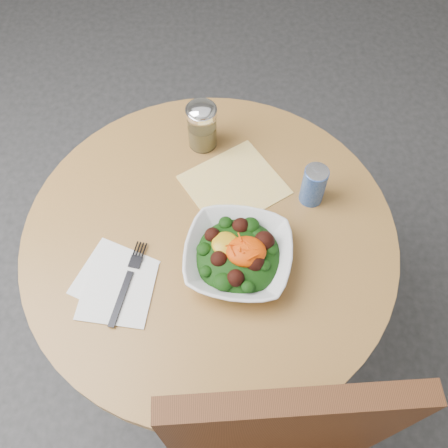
# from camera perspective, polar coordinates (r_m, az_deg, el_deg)

# --- Properties ---
(ground) EXTENTS (6.00, 6.00, 0.00)m
(ground) POSITION_cam_1_polar(r_m,az_deg,el_deg) (1.88, -1.08, -12.60)
(ground) COLOR #2C2C2E
(ground) RESTS_ON ground
(table) EXTENTS (0.90, 0.90, 0.75)m
(table) POSITION_cam_1_polar(r_m,az_deg,el_deg) (1.37, -1.46, -5.25)
(table) COLOR black
(table) RESTS_ON ground
(cloth_napkin) EXTENTS (0.30, 0.29, 0.00)m
(cloth_napkin) POSITION_cam_1_polar(r_m,az_deg,el_deg) (1.27, 1.17, 4.51)
(cloth_napkin) COLOR #E19D0B
(cloth_napkin) RESTS_ON table
(paper_napkins) EXTENTS (0.21, 0.23, 0.00)m
(paper_napkins) POSITION_cam_1_polar(r_m,az_deg,el_deg) (1.16, -12.27, -6.74)
(paper_napkins) COLOR white
(paper_napkins) RESTS_ON table
(salad_bowl) EXTENTS (0.28, 0.28, 0.09)m
(salad_bowl) POSITION_cam_1_polar(r_m,az_deg,el_deg) (1.13, 1.63, -3.62)
(salad_bowl) COLOR silver
(salad_bowl) RESTS_ON table
(fork) EXTENTS (0.07, 0.21, 0.00)m
(fork) POSITION_cam_1_polar(r_m,az_deg,el_deg) (1.15, -10.89, -6.29)
(fork) COLOR black
(fork) RESTS_ON table
(spice_shaker) EXTENTS (0.08, 0.08, 0.14)m
(spice_shaker) POSITION_cam_1_polar(r_m,az_deg,el_deg) (1.30, -2.53, 11.16)
(spice_shaker) COLOR silver
(spice_shaker) RESTS_ON table
(beverage_can) EXTENTS (0.06, 0.06, 0.11)m
(beverage_can) POSITION_cam_1_polar(r_m,az_deg,el_deg) (1.22, 10.21, 4.40)
(beverage_can) COLOR navy
(beverage_can) RESTS_ON table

